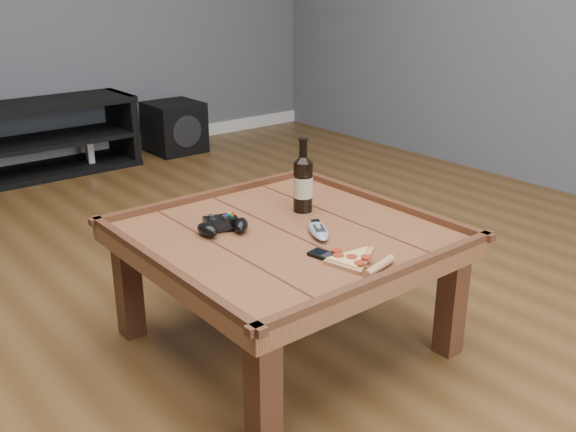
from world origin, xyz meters
TOP-DOWN VIEW (x-y plane):
  - ground at (0.00, 0.00)m, footprint 6.00×6.00m
  - baseboard at (0.00, 2.99)m, footprint 5.00×0.02m
  - coffee_table at (0.00, 0.00)m, footprint 1.03×1.03m
  - media_console at (0.00, 2.75)m, footprint 1.40×0.45m
  - beer_bottle at (0.18, 0.12)m, footprint 0.07×0.07m
  - game_controller at (-0.17, 0.14)m, footprint 0.20×0.16m
  - pizza_slice at (0.00, -0.34)m, footprint 0.22×0.30m
  - smartphone at (-0.04, -0.25)m, footprint 0.07×0.11m
  - remote_control at (0.08, -0.08)m, footprint 0.15×0.20m
  - subwoofer at (1.08, 2.71)m, footprint 0.38×0.39m
  - game_console at (0.39, 2.73)m, footprint 0.13×0.18m

SIDE VIEW (x-z plane):
  - ground at x=0.00m, z-range 0.00..0.00m
  - baseboard at x=0.00m, z-range 0.00..0.10m
  - game_console at x=0.39m, z-range -0.01..0.20m
  - subwoofer at x=1.08m, z-range 0.00..0.38m
  - media_console at x=0.00m, z-range 0.00..0.50m
  - coffee_table at x=0.00m, z-range 0.15..0.63m
  - smartphone at x=-0.04m, z-range 0.45..0.46m
  - pizza_slice at x=0.00m, z-range 0.45..0.47m
  - remote_control at x=0.08m, z-range 0.45..0.48m
  - game_controller at x=-0.17m, z-range 0.45..0.50m
  - beer_bottle at x=0.18m, z-range 0.42..0.71m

